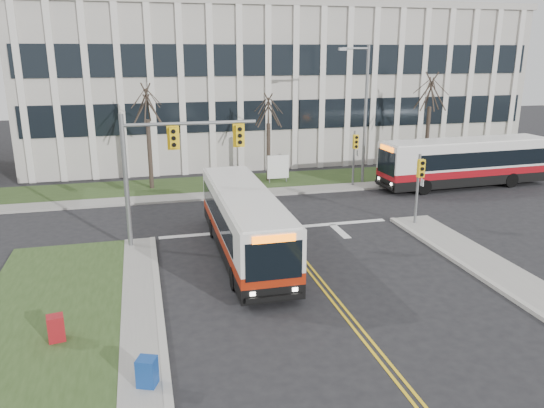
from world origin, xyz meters
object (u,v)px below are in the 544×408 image
at_px(streetlight, 363,108).
at_px(bus_cross, 465,164).
at_px(bus_main, 245,224).
at_px(newspaper_box_blue, 147,374).
at_px(directory_sign, 278,167).
at_px(newspaper_box_red, 56,330).

bearing_deg(streetlight, bus_cross, -20.50).
xyz_separation_m(bus_main, newspaper_box_blue, (-4.48, -9.06, -0.97)).
distance_m(bus_cross, newspaper_box_blue, 27.78).
bearing_deg(bus_main, bus_cross, 27.94).
bearing_deg(newspaper_box_blue, streetlight, 76.12).
bearing_deg(directory_sign, streetlight, -13.23).
bearing_deg(newspaper_box_red, bus_cross, 21.46).
xyz_separation_m(streetlight, directory_sign, (-5.53, 1.30, -4.02)).
relative_size(bus_cross, newspaper_box_blue, 12.36).
distance_m(streetlight, bus_main, 15.69).
xyz_separation_m(directory_sign, newspaper_box_red, (-12.00, -18.44, -0.70)).
relative_size(streetlight, newspaper_box_red, 9.68).
bearing_deg(newspaper_box_blue, newspaper_box_red, 153.38).
relative_size(bus_main, newspaper_box_red, 11.40).
bearing_deg(streetlight, bus_main, -132.77).
relative_size(directory_sign, newspaper_box_red, 2.11).
distance_m(directory_sign, bus_cross, 12.55).
distance_m(directory_sign, bus_main, 13.39).
bearing_deg(newspaper_box_blue, directory_sign, 89.00).
xyz_separation_m(streetlight, bus_cross, (6.45, -2.41, -3.63)).
distance_m(bus_main, bus_cross, 18.95).
height_order(bus_main, newspaper_box_blue, bus_main).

